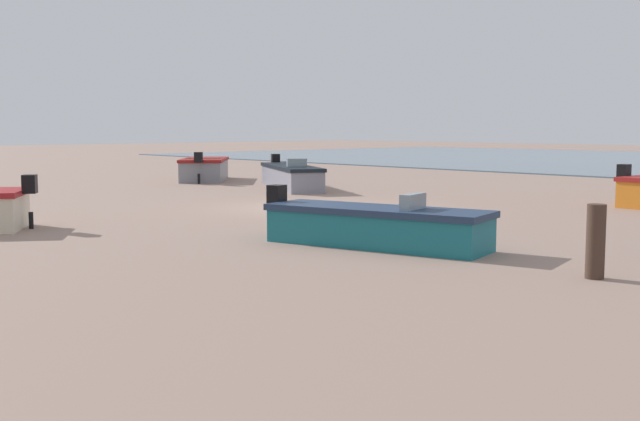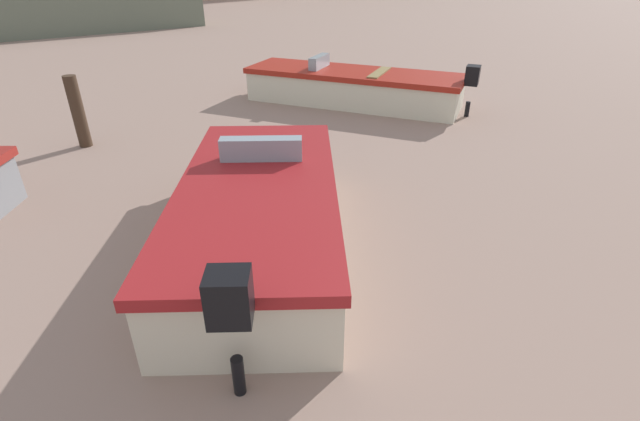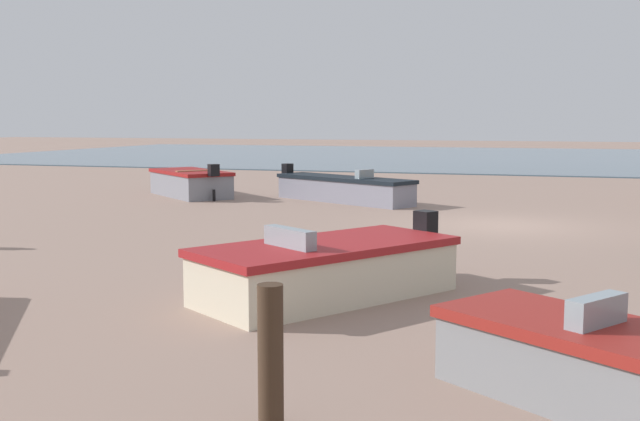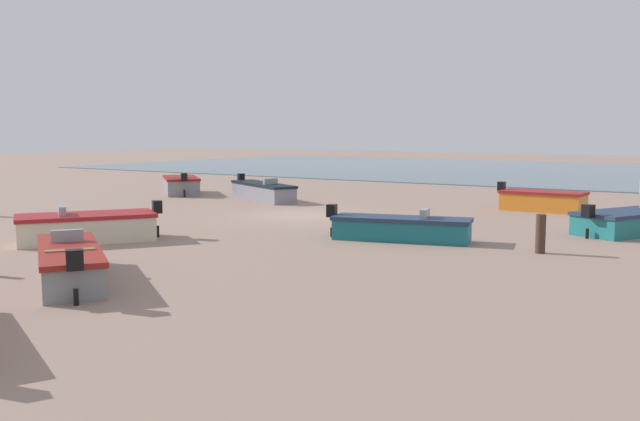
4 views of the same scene
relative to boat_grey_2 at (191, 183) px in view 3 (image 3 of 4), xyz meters
The scene contains 6 objects.
ground_plane 11.89m from the boat_grey_2, 158.14° to the left, with size 160.00×160.00×0.00m, color gray.
tidal_water 33.45m from the boat_grey_2, 109.25° to the right, with size 80.00×36.00×0.06m, color slate.
boat_grey_2 is the anchor object (origin of this frame).
boat_grey_4 5.66m from the boat_grey_2, behind, with size 5.27×3.58×1.15m.
boat_cream_8 16.26m from the boat_grey_2, 124.32° to the left, with size 3.72×4.36×1.17m.
mooring_post_near_water 20.97m from the boat_grey_2, 119.00° to the left, with size 0.23×0.23×1.29m, color #3F2D20.
Camera 3 is at (-1.50, 19.94, 2.69)m, focal length 43.12 mm.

